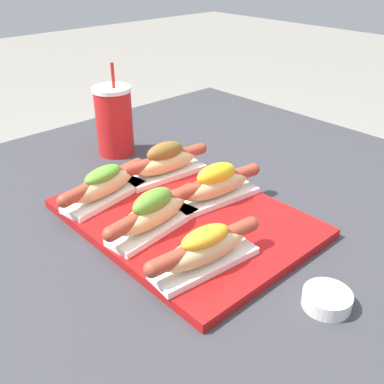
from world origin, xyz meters
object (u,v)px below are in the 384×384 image
at_px(hot_dog_2, 205,249).
at_px(sauce_bowl, 327,299).
at_px(hot_dog_3, 165,162).
at_px(drink_cup, 114,121).
at_px(hot_dog_0, 104,184).
at_px(serving_tray, 184,217).
at_px(hot_dog_1, 153,213).
at_px(hot_dog_4, 216,185).

bearing_deg(hot_dog_2, sauce_bowl, 25.57).
distance_m(hot_dog_3, drink_cup, 0.22).
height_order(hot_dog_0, hot_dog_3, hot_dog_3).
bearing_deg(hot_dog_3, serving_tray, -27.11).
distance_m(hot_dog_1, drink_cup, 0.40).
distance_m(serving_tray, drink_cup, 0.38).
height_order(hot_dog_0, hot_dog_2, hot_dog_2).
bearing_deg(drink_cup, sauce_bowl, -7.43).
xyz_separation_m(hot_dog_2, hot_dog_4, (-0.14, 0.16, 0.00)).
bearing_deg(hot_dog_2, hot_dog_3, 151.43).
bearing_deg(hot_dog_0, hot_dog_4, 46.27).
distance_m(hot_dog_0, hot_dog_1, 0.15).
height_order(hot_dog_1, drink_cup, drink_cup).
height_order(hot_dog_1, sauce_bowl, hot_dog_1).
height_order(hot_dog_4, drink_cup, drink_cup).
relative_size(hot_dog_1, hot_dog_3, 1.00).
bearing_deg(drink_cup, hot_dog_4, -1.38).
bearing_deg(sauce_bowl, hot_dog_3, 170.94).
distance_m(hot_dog_3, sauce_bowl, 0.47).
bearing_deg(drink_cup, hot_dog_3, -3.89).
bearing_deg(sauce_bowl, hot_dog_1, -165.92).
height_order(sauce_bowl, drink_cup, drink_cup).
relative_size(hot_dog_3, hot_dog_4, 1.00).
height_order(serving_tray, hot_dog_4, hot_dog_4).
height_order(hot_dog_2, hot_dog_3, hot_dog_3).
relative_size(hot_dog_0, hot_dog_2, 0.99).
distance_m(sauce_bowl, drink_cup, 0.69).
bearing_deg(hot_dog_4, serving_tray, -92.95).
bearing_deg(hot_dog_1, hot_dog_0, -178.54).
xyz_separation_m(hot_dog_0, sauce_bowl, (0.47, 0.08, -0.04)).
distance_m(hot_dog_1, hot_dog_2, 0.14).
bearing_deg(serving_tray, hot_dog_0, -151.76).
bearing_deg(hot_dog_1, serving_tray, 92.61).
distance_m(serving_tray, sauce_bowl, 0.32).
xyz_separation_m(serving_tray, hot_dog_1, (0.00, -0.08, 0.04)).
distance_m(hot_dog_1, sauce_bowl, 0.32).
distance_m(hot_dog_0, hot_dog_2, 0.29).
bearing_deg(serving_tray, hot_dog_3, 152.89).
height_order(serving_tray, hot_dog_3, hot_dog_3).
bearing_deg(hot_dog_3, hot_dog_4, 2.23).
relative_size(hot_dog_1, drink_cup, 0.96).
xyz_separation_m(hot_dog_0, hot_dog_1, (0.15, 0.00, 0.00)).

